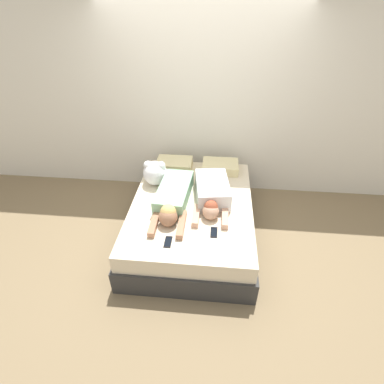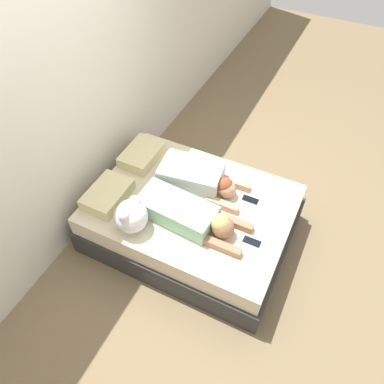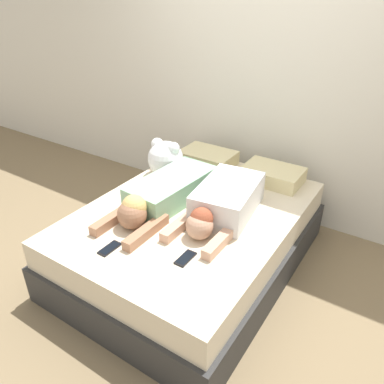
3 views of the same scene
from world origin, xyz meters
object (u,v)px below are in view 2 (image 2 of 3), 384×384
(cell_phone_left, at_px, (252,241))
(plush_toy, at_px, (131,216))
(bed, at_px, (192,218))
(cell_phone_right, at_px, (250,200))
(pillow_head_left, at_px, (108,194))
(pillow_head_right, at_px, (142,154))
(person_right, at_px, (198,178))
(person_left, at_px, (189,215))

(cell_phone_left, relative_size, plush_toy, 0.49)
(cell_phone_left, bearing_deg, bed, 75.37)
(cell_phone_left, height_order, cell_phone_right, same)
(bed, relative_size, pillow_head_left, 4.04)
(pillow_head_right, relative_size, plush_toy, 1.50)
(person_right, bearing_deg, pillow_head_left, 127.72)
(pillow_head_right, height_order, person_right, person_right)
(plush_toy, bearing_deg, pillow_head_left, 64.98)
(cell_phone_left, bearing_deg, person_left, 93.67)
(pillow_head_right, xyz_separation_m, cell_phone_left, (-0.50, -1.44, -0.06))
(person_right, xyz_separation_m, plush_toy, (-0.74, 0.31, 0.05))
(bed, bearing_deg, cell_phone_right, -60.75)
(person_left, xyz_separation_m, plush_toy, (-0.29, 0.43, 0.07))
(pillow_head_left, height_order, cell_phone_left, pillow_head_left)
(person_left, xyz_separation_m, cell_phone_left, (0.04, -0.61, -0.09))
(bed, xyz_separation_m, plush_toy, (-0.51, 0.36, 0.42))
(pillow_head_left, relative_size, person_left, 0.45)
(person_left, xyz_separation_m, cell_phone_right, (0.50, -0.43, -0.09))
(cell_phone_left, bearing_deg, plush_toy, 107.45)
(person_right, bearing_deg, plush_toy, 156.92)
(plush_toy, bearing_deg, pillow_head_right, 25.80)
(person_right, distance_m, plush_toy, 0.80)
(pillow_head_left, height_order, person_left, person_left)
(pillow_head_right, distance_m, cell_phone_right, 1.26)
(bed, relative_size, person_left, 1.81)
(pillow_head_left, distance_m, plush_toy, 0.45)
(person_left, bearing_deg, pillow_head_left, 97.00)
(person_right, bearing_deg, cell_phone_left, -119.48)
(person_left, relative_size, cell_phone_left, 6.88)
(cell_phone_right, bearing_deg, pillow_head_right, 88.19)
(bed, distance_m, plush_toy, 0.75)
(pillow_head_left, relative_size, cell_phone_left, 3.08)
(cell_phone_left, bearing_deg, pillow_head_right, 70.92)
(plush_toy, bearing_deg, person_right, -23.08)
(bed, distance_m, person_right, 0.44)
(pillow_head_right, relative_size, person_left, 0.45)
(pillow_head_right, xyz_separation_m, person_left, (-0.54, -0.83, 0.03))
(person_left, distance_m, cell_phone_left, 0.62)
(bed, height_order, person_right, person_right)
(cell_phone_left, distance_m, cell_phone_right, 0.49)
(pillow_head_left, distance_m, person_left, 0.84)
(bed, xyz_separation_m, pillow_head_right, (0.32, 0.76, 0.32))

